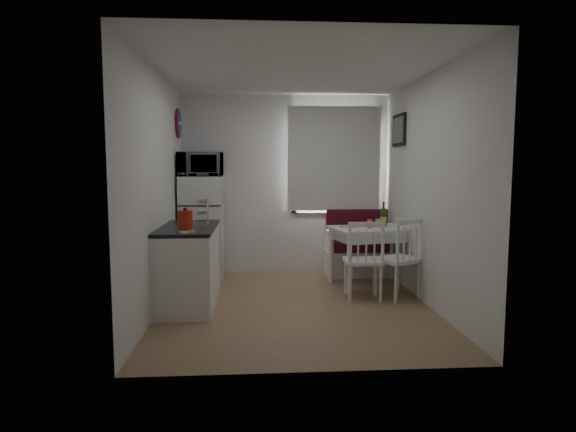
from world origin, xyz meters
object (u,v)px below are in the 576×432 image
(bench, at_px, (371,253))
(wine_bottle, at_px, (384,214))
(chair_right, at_px, (400,250))
(fridge, at_px, (202,228))
(kettle, at_px, (185,221))
(chair_left, at_px, (365,252))
(microwave, at_px, (201,164))
(dining_table, at_px, (372,234))
(kitchen_counter, at_px, (189,265))

(bench, bearing_deg, wine_bottle, -87.56)
(chair_right, distance_m, wine_bottle, 0.84)
(bench, relative_size, wine_bottle, 3.96)
(fridge, xyz_separation_m, kettle, (0.03, -1.78, 0.31))
(chair_left, distance_m, microwave, 2.54)
(chair_right, bearing_deg, kettle, 166.07)
(microwave, distance_m, wine_bottle, 2.55)
(fridge, bearing_deg, chair_left, -31.31)
(bench, distance_m, wine_bottle, 0.85)
(chair_right, height_order, wine_bottle, wine_bottle)
(chair_right, bearing_deg, fridge, 126.30)
(dining_table, height_order, chair_left, chair_left)
(microwave, bearing_deg, kettle, -89.01)
(fridge, xyz_separation_m, microwave, (0.00, -0.05, 0.88))
(wine_bottle, bearing_deg, chair_left, -118.65)
(kitchen_counter, relative_size, chair_right, 2.18)
(kitchen_counter, xyz_separation_m, kettle, (0.05, -0.54, 0.57))
(microwave, relative_size, wine_bottle, 1.78)
(chair_left, distance_m, kettle, 2.11)
(bench, distance_m, chair_right, 1.37)
(bench, bearing_deg, microwave, -176.18)
(kitchen_counter, xyz_separation_m, bench, (2.43, 1.35, -0.14))
(kitchen_counter, bearing_deg, dining_table, 16.77)
(chair_right, height_order, microwave, microwave)
(chair_right, bearing_deg, bench, 64.11)
(dining_table, xyz_separation_m, chair_right, (0.17, -0.67, -0.10))
(chair_left, height_order, microwave, microwave)
(wine_bottle, bearing_deg, bench, 92.44)
(dining_table, bearing_deg, wine_bottle, 17.97)
(kettle, distance_m, wine_bottle, 2.74)
(bench, distance_m, chair_left, 1.42)
(kitchen_counter, relative_size, fridge, 0.92)
(kitchen_counter, relative_size, bench, 1.00)
(chair_left, bearing_deg, microwave, 151.97)
(kitchen_counter, bearing_deg, wine_bottle, 17.82)
(kitchen_counter, distance_m, dining_table, 2.39)
(microwave, bearing_deg, chair_left, -30.26)
(wine_bottle, bearing_deg, microwave, 170.50)
(microwave, xyz_separation_m, kettle, (0.03, -1.73, -0.57))
(dining_table, relative_size, wine_bottle, 3.53)
(fridge, height_order, microwave, microwave)
(bench, bearing_deg, chair_right, -88.96)
(kitchen_counter, distance_m, fridge, 1.27)
(chair_right, bearing_deg, chair_left, 152.71)
(dining_table, xyz_separation_m, chair_left, (-0.25, -0.67, -0.11))
(bench, height_order, wine_bottle, wine_bottle)
(dining_table, distance_m, microwave, 2.49)
(chair_left, relative_size, wine_bottle, 1.51)
(dining_table, bearing_deg, microwave, 154.69)
(kitchen_counter, xyz_separation_m, dining_table, (2.28, 0.69, 0.24))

